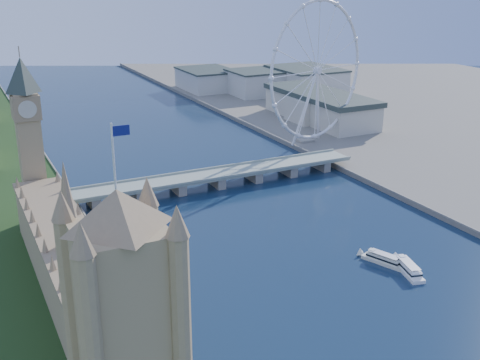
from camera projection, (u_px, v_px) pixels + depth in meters
victoria_tower at (127, 350)px, 156.24m from camera, size 28.16×28.16×112.00m
parliament_range at (74, 277)px, 268.34m from camera, size 24.00×200.00×70.00m
big_ben at (27, 121)px, 344.05m from camera, size 20.02×20.02×110.00m
westminster_bridge at (217, 177)px, 435.96m from camera, size 220.00×22.00×9.50m
london_eye at (317, 71)px, 512.95m from camera, size 113.60×39.12×124.30m
county_hall at (319, 123)px, 621.57m from camera, size 54.00×144.00×35.00m
city_skyline at (153, 96)px, 669.25m from camera, size 505.00×280.00×32.00m
tour_boat_near at (384, 263)px, 321.48m from camera, size 16.19×28.00×6.01m
tour_boat_far at (408, 273)px, 311.40m from camera, size 14.55×29.43×6.29m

